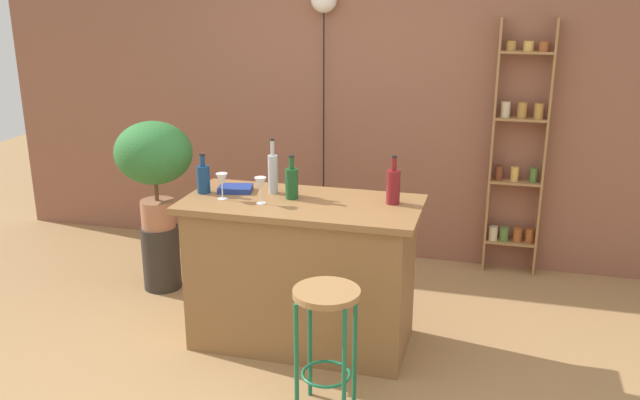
% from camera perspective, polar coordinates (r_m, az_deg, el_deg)
% --- Properties ---
extents(ground, '(12.00, 12.00, 0.00)m').
position_cam_1_polar(ground, '(4.26, -2.65, -13.53)').
color(ground, '#A37A4C').
extents(back_wall, '(6.40, 0.10, 2.80)m').
position_cam_1_polar(back_wall, '(5.60, 3.28, 9.28)').
color(back_wall, '#8C5642').
rests_on(back_wall, ground).
extents(kitchen_counter, '(1.46, 0.69, 0.95)m').
position_cam_1_polar(kitchen_counter, '(4.30, -1.52, -6.09)').
color(kitchen_counter, olive).
rests_on(kitchen_counter, ground).
extents(bar_stool, '(0.35, 0.35, 0.72)m').
position_cam_1_polar(bar_stool, '(3.57, 0.54, -10.21)').
color(bar_stool, '#196642').
rests_on(bar_stool, ground).
extents(spice_shelf, '(0.41, 0.13, 1.98)m').
position_cam_1_polar(spice_shelf, '(5.43, 16.28, 3.82)').
color(spice_shelf, '#9E7042').
rests_on(spice_shelf, ground).
extents(plant_stool, '(0.28, 0.28, 0.48)m').
position_cam_1_polar(plant_stool, '(5.28, -13.18, -4.71)').
color(plant_stool, '#2D2823').
rests_on(plant_stool, ground).
extents(potted_plant, '(0.57, 0.51, 0.80)m').
position_cam_1_polar(potted_plant, '(5.05, -13.77, 3.41)').
color(potted_plant, '#A86B4C').
rests_on(potted_plant, plant_stool).
extents(bottle_wine_red, '(0.08, 0.08, 0.27)m').
position_cam_1_polar(bottle_wine_red, '(4.17, -2.39, 1.49)').
color(bottle_wine_red, '#194C23').
rests_on(bottle_wine_red, kitchen_counter).
extents(bottle_vinegar, '(0.08, 0.08, 0.26)m').
position_cam_1_polar(bottle_vinegar, '(4.34, -9.77, 1.81)').
color(bottle_vinegar, navy).
rests_on(bottle_vinegar, kitchen_counter).
extents(bottle_spirits_clear, '(0.08, 0.08, 0.30)m').
position_cam_1_polar(bottle_spirits_clear, '(4.08, 6.17, 1.21)').
color(bottle_spirits_clear, maroon).
rests_on(bottle_spirits_clear, kitchen_counter).
extents(bottle_olive_oil, '(0.06, 0.06, 0.35)m').
position_cam_1_polar(bottle_olive_oil, '(4.28, -3.97, 2.30)').
color(bottle_olive_oil, '#B2B2B7').
rests_on(bottle_olive_oil, kitchen_counter).
extents(wine_glass_left, '(0.07, 0.07, 0.16)m').
position_cam_1_polar(wine_glass_left, '(4.19, -8.24, 1.60)').
color(wine_glass_left, silver).
rests_on(wine_glass_left, kitchen_counter).
extents(wine_glass_center, '(0.07, 0.07, 0.16)m').
position_cam_1_polar(wine_glass_center, '(4.07, -5.02, 1.27)').
color(wine_glass_center, silver).
rests_on(wine_glass_center, kitchen_counter).
extents(cookbook, '(0.24, 0.19, 0.03)m').
position_cam_1_polar(cookbook, '(4.36, -7.11, 0.94)').
color(cookbook, navy).
rests_on(cookbook, kitchen_counter).
extents(pendant_globe_light, '(0.21, 0.21, 2.20)m').
position_cam_1_polar(pendant_globe_light, '(5.50, 0.32, 16.12)').
color(pendant_globe_light, black).
rests_on(pendant_globe_light, ground).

